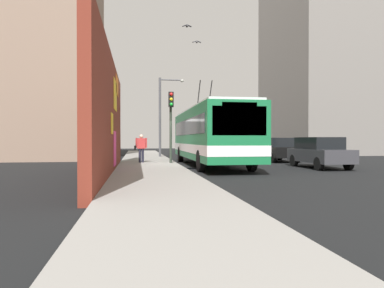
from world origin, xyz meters
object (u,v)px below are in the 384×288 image
object	(u,v)px
city_bus	(210,134)
street_lamp	(163,111)
traffic_light	(171,115)
parked_car_white	(251,147)
pedestrian_midblock	(141,146)
parked_car_black	(277,149)
parked_car_dark_gray	(319,152)

from	to	relation	value
city_bus	street_lamp	distance (m)	8.59
city_bus	traffic_light	xyz separation A→B (m)	(0.34, 2.15, 1.07)
parked_car_white	pedestrian_midblock	bearing A→B (deg)	129.04
parked_car_black	parked_car_white	xyz separation A→B (m)	(5.33, -0.00, 0.00)
city_bus	parked_car_black	distance (m)	6.14
parked_car_black	traffic_light	distance (m)	8.11
traffic_light	city_bus	bearing A→B (deg)	-99.09
parked_car_black	pedestrian_midblock	xyz separation A→B (m)	(-1.96, 8.99, 0.25)
city_bus	street_lamp	size ratio (longest dim) A/B	1.91
parked_car_black	parked_car_white	world-z (taller)	same
parked_car_black	city_bus	bearing A→B (deg)	121.02
parked_car_black	street_lamp	bearing A→B (deg)	55.26
traffic_light	street_lamp	bearing A→B (deg)	-1.03
traffic_light	street_lamp	distance (m)	7.83
parked_car_dark_gray	pedestrian_midblock	size ratio (longest dim) A/B	2.53
pedestrian_midblock	parked_car_white	bearing A→B (deg)	-50.96
parked_car_black	parked_car_white	distance (m)	5.33
pedestrian_midblock	parked_car_black	bearing A→B (deg)	-77.68
parked_car_white	pedestrian_midblock	distance (m)	11.58
parked_car_white	street_lamp	size ratio (longest dim) A/B	0.79
parked_car_black	street_lamp	distance (m)	9.23
parked_car_white	street_lamp	bearing A→B (deg)	92.60
parked_car_dark_gray	street_lamp	size ratio (longest dim) A/B	0.67
pedestrian_midblock	traffic_light	distance (m)	2.54
traffic_light	parked_car_white	bearing A→B (deg)	-42.19
pedestrian_midblock	traffic_light	size ratio (longest dim) A/B	0.40
pedestrian_midblock	parked_car_dark_gray	bearing A→B (deg)	-112.11
city_bus	parked_car_white	bearing A→B (deg)	-31.60
parked_car_dark_gray	pedestrian_midblock	xyz separation A→B (m)	(3.65, 8.99, 0.25)
parked_car_white	traffic_light	distance (m)	11.13
parked_car_black	pedestrian_midblock	distance (m)	9.21
parked_car_dark_gray	parked_car_black	bearing A→B (deg)	0.00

